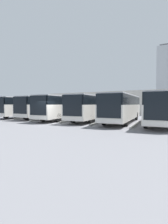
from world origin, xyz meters
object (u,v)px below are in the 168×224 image
object	(u,v)px
bus_4	(48,106)
bus_5	(29,106)
bus_3	(66,107)
bus_0	(160,107)
bus_1	(123,107)
bus_2	(93,107)

from	to	relation	value
bus_4	bus_5	bearing A→B (deg)	-2.83
bus_3	bus_4	size ratio (longest dim) A/B	1.00
bus_0	bus_4	xyz separation A→B (m)	(16.48, -0.59, 0.00)
bus_1	bus_2	distance (m)	4.13
bus_1	bus_5	bearing A→B (deg)	-7.94
bus_1	bus_3	bearing A→B (deg)	-4.74
bus_4	bus_5	size ratio (longest dim) A/B	1.00
bus_1	bus_4	bearing A→B (deg)	-9.65
bus_0	bus_5	size ratio (longest dim) A/B	1.00
bus_3	bus_2	bearing A→B (deg)	-177.97
bus_1	bus_3	world-z (taller)	same
bus_2	bus_4	distance (m)	8.24
bus_3	bus_4	distance (m)	4.21
bus_1	bus_2	bearing A→B (deg)	-11.58
bus_2	bus_1	bearing A→B (deg)	168.42
bus_3	bus_5	world-z (taller)	same
bus_0	bus_3	bearing A→B (deg)	-5.90
bus_1	bus_2	world-z (taller)	same
bus_0	bus_2	distance (m)	8.25
bus_2	bus_5	size ratio (longest dim) A/B	1.00
bus_4	bus_5	world-z (taller)	same
bus_3	bus_5	bearing A→B (deg)	-11.14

